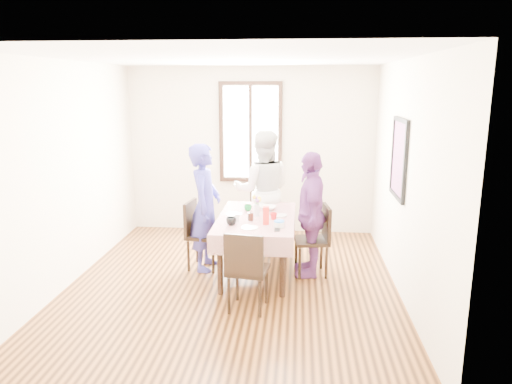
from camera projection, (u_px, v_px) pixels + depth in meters
ground at (233, 284)px, 5.91m from camera, size 4.50×4.50×0.00m
back_wall at (251, 151)px, 7.80m from camera, size 4.00×0.00×4.00m
right_wall at (405, 180)px, 5.43m from camera, size 0.00×4.50×4.50m
window_frame at (251, 132)px, 7.71m from camera, size 1.02×0.06×1.62m
window_pane at (251, 132)px, 7.72m from camera, size 0.90×0.02×1.50m
art_poster at (399, 158)px, 5.68m from camera, size 0.04×0.76×0.96m
dining_table at (256, 246)px, 6.16m from camera, size 0.85×1.47×0.75m
tablecloth at (256, 217)px, 6.07m from camera, size 0.97×1.59×0.01m
chair_left at (204, 235)px, 6.34m from camera, size 0.47×0.47×0.91m
chair_right at (311, 240)px, 6.12m from camera, size 0.48×0.48×0.91m
chair_far at (262, 218)px, 7.12m from camera, size 0.43×0.43×0.91m
chair_near at (248, 270)px, 5.16m from camera, size 0.47×0.47×0.91m
person_left at (205, 207)px, 6.25m from camera, size 0.42×0.63×1.68m
person_far at (262, 190)px, 7.00m from camera, size 0.92×0.74×1.78m
person_right at (311, 214)px, 6.05m from camera, size 0.42×0.95×1.61m
mug_black at (231, 221)px, 5.71m from camera, size 0.16×0.16×0.09m
mug_flag at (274, 216)px, 5.94m from camera, size 0.11×0.11×0.09m
mug_green at (248, 208)px, 6.36m from camera, size 0.13×0.13×0.08m
serving_bowl at (268, 208)px, 6.41m from camera, size 0.25×0.25×0.05m
juice_carton at (266, 215)px, 5.73m from camera, size 0.07×0.07×0.22m
butter_tub at (279, 224)px, 5.64m from camera, size 0.13×0.13×0.07m
jam_jar at (251, 217)px, 5.91m from camera, size 0.07×0.07×0.10m
drinking_glass at (237, 217)px, 5.88m from camera, size 0.07×0.07×0.09m
smartphone at (277, 230)px, 5.53m from camera, size 0.06×0.13×0.01m
flower_vase at (257, 210)px, 6.11m from camera, size 0.07×0.07×0.15m
plate_left at (234, 214)px, 6.18m from camera, size 0.20×0.20×0.01m
plate_right at (279, 215)px, 6.13m from camera, size 0.20×0.20×0.01m
plate_far at (259, 205)px, 6.63m from camera, size 0.20×0.20×0.01m
plate_near at (250, 228)px, 5.61m from camera, size 0.20×0.20×0.01m
butter_lid at (279, 221)px, 5.63m from camera, size 0.12×0.12×0.01m
flower_bunch at (257, 201)px, 6.09m from camera, size 0.09×0.09×0.10m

